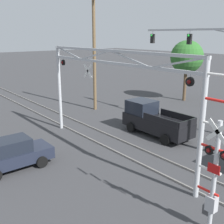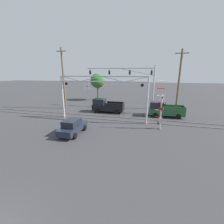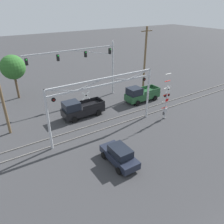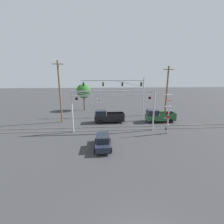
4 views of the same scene
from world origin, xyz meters
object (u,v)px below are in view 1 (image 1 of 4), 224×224
at_px(utility_pole_left, 94,51).
at_px(pickup_truck_lead, 153,120).
at_px(sedan_waiting, 12,154).
at_px(crossing_signal_mast, 213,177).
at_px(background_tree_beyond_span, 187,57).
at_px(crossing_gantry, 110,81).

bearing_deg(utility_pole_left, pickup_truck_lead, -5.34).
bearing_deg(utility_pole_left, sedan_waiting, -55.69).
distance_m(crossing_signal_mast, sedan_waiting, 9.82).
bearing_deg(sedan_waiting, utility_pole_left, 124.31).
height_order(sedan_waiting, background_tree_beyond_span, background_tree_beyond_span).
height_order(utility_pole_left, background_tree_beyond_span, utility_pole_left).
distance_m(crossing_signal_mast, background_tree_beyond_span, 20.76).
bearing_deg(pickup_truck_lead, sedan_waiting, -95.73).
xyz_separation_m(crossing_gantry, pickup_truck_lead, (-0.69, 4.34, -3.21)).
bearing_deg(crossing_signal_mast, utility_pole_left, 157.77).
distance_m(sedan_waiting, utility_pole_left, 13.18).
bearing_deg(crossing_signal_mast, background_tree_beyond_span, 129.48).
xyz_separation_m(pickup_truck_lead, utility_pole_left, (-7.93, 0.74, 4.31)).
relative_size(crossing_signal_mast, utility_pole_left, 0.53).
bearing_deg(background_tree_beyond_span, crossing_signal_mast, -50.52).
bearing_deg(pickup_truck_lead, utility_pole_left, 174.66).
height_order(crossing_gantry, background_tree_beyond_span, background_tree_beyond_span).
relative_size(crossing_gantry, crossing_signal_mast, 2.15).
height_order(crossing_signal_mast, background_tree_beyond_span, background_tree_beyond_span).
distance_m(sedan_waiting, background_tree_beyond_span, 20.36).
height_order(crossing_signal_mast, utility_pole_left, utility_pole_left).
xyz_separation_m(pickup_truck_lead, background_tree_beyond_span, (-5.04, 10.12, 3.45)).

